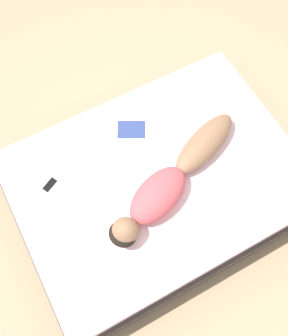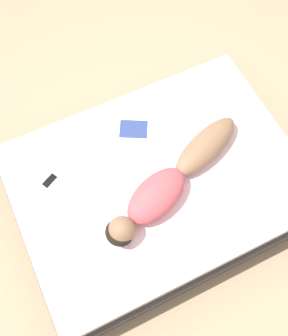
# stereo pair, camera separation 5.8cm
# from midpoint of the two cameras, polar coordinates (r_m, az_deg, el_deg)

# --- Properties ---
(ground_plane) EXTENTS (12.00, 12.00, 0.00)m
(ground_plane) POSITION_cam_midpoint_polar(r_m,az_deg,el_deg) (3.37, 1.31, -4.02)
(ground_plane) COLOR #9E8466
(bed) EXTENTS (1.61, 2.20, 0.43)m
(bed) POSITION_cam_midpoint_polar(r_m,az_deg,el_deg) (3.17, 1.39, -2.68)
(bed) COLOR #383333
(bed) RESTS_ON ground_plane
(person) EXTENTS (0.68, 1.33, 0.20)m
(person) POSITION_cam_midpoint_polar(r_m,az_deg,el_deg) (2.85, 3.26, -1.94)
(person) COLOR brown
(person) RESTS_ON bed
(open_magazine) EXTENTS (0.59, 0.52, 0.01)m
(open_magazine) POSITION_cam_midpoint_polar(r_m,az_deg,el_deg) (3.08, -2.41, 3.62)
(open_magazine) COLOR white
(open_magazine) RESTS_ON bed
(coffee_mug) EXTENTS (0.11, 0.08, 0.09)m
(coffee_mug) POSITION_cam_midpoint_polar(r_m,az_deg,el_deg) (3.14, 9.54, 5.74)
(coffee_mug) COLOR #232328
(coffee_mug) RESTS_ON bed
(cell_phone) EXTENTS (0.12, 0.15, 0.01)m
(cell_phone) POSITION_cam_midpoint_polar(r_m,az_deg,el_deg) (3.02, -14.02, -2.42)
(cell_phone) COLOR silver
(cell_phone) RESTS_ON bed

